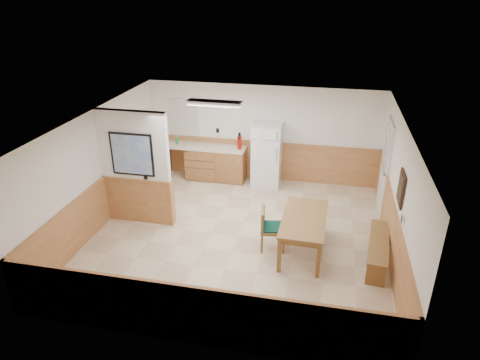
% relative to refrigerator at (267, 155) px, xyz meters
% --- Properties ---
extents(ground, '(6.00, 6.00, 0.00)m').
position_rel_refrigerator_xyz_m(ground, '(-0.18, -2.63, -0.81)').
color(ground, beige).
rests_on(ground, ground).
extents(ceiling, '(6.00, 6.00, 0.02)m').
position_rel_refrigerator_xyz_m(ceiling, '(-0.18, -2.63, 1.69)').
color(ceiling, white).
rests_on(ceiling, back_wall).
extents(back_wall, '(6.00, 0.02, 2.50)m').
position_rel_refrigerator_xyz_m(back_wall, '(-0.18, 0.37, 0.44)').
color(back_wall, white).
rests_on(back_wall, ground).
extents(right_wall, '(0.02, 6.00, 2.50)m').
position_rel_refrigerator_xyz_m(right_wall, '(2.82, -2.63, 0.44)').
color(right_wall, white).
rests_on(right_wall, ground).
extents(left_wall, '(0.02, 6.00, 2.50)m').
position_rel_refrigerator_xyz_m(left_wall, '(-3.18, -2.63, 0.44)').
color(left_wall, white).
rests_on(left_wall, ground).
extents(wainscot_back, '(6.00, 0.04, 1.00)m').
position_rel_refrigerator_xyz_m(wainscot_back, '(-0.18, 0.35, -0.31)').
color(wainscot_back, tan).
rests_on(wainscot_back, ground).
extents(wainscot_right, '(0.04, 6.00, 1.00)m').
position_rel_refrigerator_xyz_m(wainscot_right, '(2.80, -2.63, -0.31)').
color(wainscot_right, tan).
rests_on(wainscot_right, ground).
extents(wainscot_left, '(0.04, 6.00, 1.00)m').
position_rel_refrigerator_xyz_m(wainscot_left, '(-3.16, -2.63, -0.31)').
color(wainscot_left, tan).
rests_on(wainscot_left, ground).
extents(partition_wall, '(1.50, 0.20, 2.50)m').
position_rel_refrigerator_xyz_m(partition_wall, '(-2.43, -2.43, 0.42)').
color(partition_wall, white).
rests_on(partition_wall, ground).
extents(kitchen_counter, '(2.20, 0.61, 1.00)m').
position_rel_refrigerator_xyz_m(kitchen_counter, '(-1.38, 0.05, -0.35)').
color(kitchen_counter, '#996336').
rests_on(kitchen_counter, ground).
extents(exterior_door, '(0.07, 1.02, 2.15)m').
position_rel_refrigerator_xyz_m(exterior_door, '(2.79, -0.73, 0.24)').
color(exterior_door, white).
rests_on(exterior_door, ground).
extents(kitchen_window, '(0.80, 0.04, 1.00)m').
position_rel_refrigerator_xyz_m(kitchen_window, '(-2.28, 0.35, 0.74)').
color(kitchen_window, white).
rests_on(kitchen_window, back_wall).
extents(wall_painting, '(0.04, 0.50, 0.60)m').
position_rel_refrigerator_xyz_m(wall_painting, '(2.79, -2.93, 0.74)').
color(wall_painting, black).
rests_on(wall_painting, right_wall).
extents(fluorescent_fixture, '(1.20, 0.30, 0.09)m').
position_rel_refrigerator_xyz_m(fluorescent_fixture, '(-0.98, -1.33, 1.64)').
color(fluorescent_fixture, white).
rests_on(fluorescent_fixture, ceiling).
extents(refrigerator, '(0.72, 0.72, 1.62)m').
position_rel_refrigerator_xyz_m(refrigerator, '(0.00, 0.00, 0.00)').
color(refrigerator, white).
rests_on(refrigerator, ground).
extents(dining_table, '(0.86, 1.65, 0.75)m').
position_rel_refrigerator_xyz_m(dining_table, '(1.17, -2.90, -0.15)').
color(dining_table, brown).
rests_on(dining_table, ground).
extents(dining_bench, '(0.53, 1.63, 0.45)m').
position_rel_refrigerator_xyz_m(dining_bench, '(2.57, -2.94, -0.47)').
color(dining_bench, brown).
rests_on(dining_bench, ground).
extents(dining_chair, '(0.73, 0.54, 0.85)m').
position_rel_refrigerator_xyz_m(dining_chair, '(0.48, -2.89, -0.31)').
color(dining_chair, brown).
rests_on(dining_chair, ground).
extents(fire_extinguisher, '(0.11, 0.11, 0.44)m').
position_rel_refrigerator_xyz_m(fire_extinguisher, '(-0.72, 0.04, 0.28)').
color(fire_extinguisher, '#AD1009').
rests_on(fire_extinguisher, kitchen_counter).
extents(soap_bottle, '(0.08, 0.08, 0.19)m').
position_rel_refrigerator_xyz_m(soap_bottle, '(-2.42, 0.08, 0.19)').
color(soap_bottle, '#198E33').
rests_on(soap_bottle, kitchen_counter).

